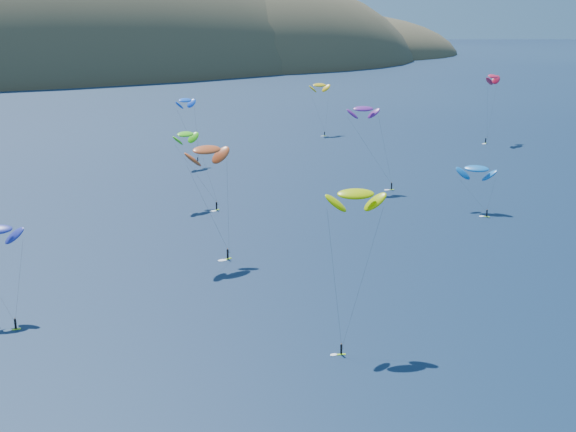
{
  "coord_description": "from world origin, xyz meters",
  "views": [
    {
      "loc": [
        -79.62,
        -53.13,
        49.96
      ],
      "look_at": [
        -10.05,
        80.0,
        9.0
      ],
      "focal_mm": 50.0,
      "sensor_mm": 36.0,
      "label": 1
    }
  ],
  "objects": [
    {
      "name": "kitesurfer_8",
      "position": [
        119.4,
        169.38,
        22.81
      ],
      "size": [
        12.55,
        10.46,
        25.52
      ],
      "rotation": [
        0.0,
        0.0,
        0.49
      ],
      "color": "#A2EC1A",
      "rests_on": "ground"
    },
    {
      "name": "kitesurfer_9",
      "position": [
        -22.11,
        91.28,
        21.21
      ],
      "size": [
        10.76,
        9.27,
        24.02
      ],
      "rotation": [
        0.0,
        0.0,
        0.27
      ],
      "color": "#A2EC1A",
      "rests_on": "ground"
    },
    {
      "name": "island",
      "position": [
        39.4,
        562.36,
        -10.74
      ],
      "size": [
        730.0,
        300.0,
        210.0
      ],
      "color": "#3D3526",
      "rests_on": "ground"
    },
    {
      "name": "kitesurfer_5",
      "position": [
        49.06,
        94.37,
        9.96
      ],
      "size": [
        9.31,
        13.15,
        12.55
      ],
      "rotation": [
        0.0,
        0.0,
        -0.86
      ],
      "color": "#A2EC1A",
      "rests_on": "ground"
    },
    {
      "name": "kitesurfer_11",
      "position": [
        72.68,
        212.51,
        18.02
      ],
      "size": [
        8.95,
        10.97,
        20.48
      ],
      "rotation": [
        0.0,
        0.0,
        0.06
      ],
      "color": "#A2EC1A",
      "rests_on": "ground"
    },
    {
      "name": "kitesurfer_6",
      "position": [
        37.95,
        128.15,
        21.13
      ],
      "size": [
        9.94,
        11.76,
        23.58
      ],
      "rotation": [
        0.0,
        0.0,
        -0.31
      ],
      "color": "#A2EC1A",
      "rests_on": "ground"
    },
    {
      "name": "kitesurfer_4",
      "position": [
        6.95,
        180.99,
        19.44
      ],
      "size": [
        8.94,
        7.09,
        21.75
      ],
      "rotation": [
        0.0,
        0.0,
        0.48
      ],
      "color": "#A2EC1A",
      "rests_on": "ground"
    },
    {
      "name": "kitesurfer_3",
      "position": [
        -11.13,
        132.69,
        17.32
      ],
      "size": [
        8.79,
        14.55,
        19.62
      ],
      "rotation": [
        0.0,
        0.0,
        0.44
      ],
      "color": "#A2EC1A",
      "rests_on": "ground"
    },
    {
      "name": "kitesurfer_2",
      "position": [
        -17.08,
        44.78,
        21.76
      ],
      "size": [
        11.71,
        10.68,
        24.21
      ],
      "rotation": [
        0.0,
        0.0,
        -0.35
      ],
      "color": "#A2EC1A",
      "rests_on": "ground"
    }
  ]
}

